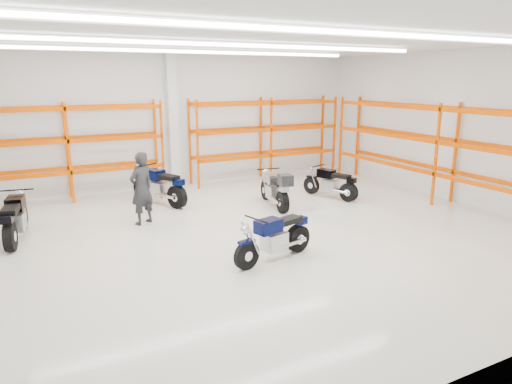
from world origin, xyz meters
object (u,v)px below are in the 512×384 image
motorcycle_back_b (161,187)px  motorcycle_back_d (332,184)px  motorcycle_main (277,238)px  standing_man (142,188)px  motorcycle_back_a (15,220)px  motorcycle_back_c (276,189)px  structural_column (173,121)px

motorcycle_back_b → motorcycle_back_d: size_ratio=1.13×
motorcycle_main → standing_man: (-1.91, 3.65, 0.47)m
motorcycle_back_a → motorcycle_back_b: 4.17m
motorcycle_back_d → standing_man: size_ratio=1.02×
motorcycle_back_a → standing_man: 2.96m
motorcycle_main → motorcycle_back_b: bearing=100.4°
standing_man → motorcycle_back_c: bearing=149.2°
motorcycle_main → structural_column: bearing=89.2°
motorcycle_back_c → motorcycle_back_d: size_ratio=1.14×
standing_man → motorcycle_back_b: bearing=-146.8°
motorcycle_main → motorcycle_back_c: motorcycle_back_c is taller
motorcycle_back_d → motorcycle_main: bearing=-138.5°
motorcycle_back_b → motorcycle_back_d: (4.98, -1.74, -0.07)m
motorcycle_back_b → motorcycle_back_c: size_ratio=0.99×
motorcycle_back_b → structural_column: bearing=62.6°
motorcycle_back_d → standing_man: (-5.91, 0.10, 0.48)m
motorcycle_back_a → motorcycle_back_b: size_ratio=1.02×
motorcycle_back_a → structural_column: (4.94, 3.66, 1.74)m
motorcycle_main → standing_man: 4.14m
motorcycle_main → motorcycle_back_d: 5.35m
motorcycle_back_b → motorcycle_back_c: motorcycle_back_b is taller
motorcycle_back_b → standing_man: standing_man is taller
structural_column → motorcycle_back_c: bearing=-65.6°
motorcycle_back_d → motorcycle_back_a: bearing=179.0°
motorcycle_back_b → structural_column: (1.08, 2.07, 1.72)m
motorcycle_back_a → motorcycle_back_c: 6.74m
motorcycle_back_d → structural_column: bearing=135.6°
motorcycle_back_c → standing_man: 3.84m
motorcycle_back_b → motorcycle_main: bearing=-79.6°
motorcycle_main → motorcycle_back_d: motorcycle_main is taller
motorcycle_main → motorcycle_back_d: size_ratio=1.04×
motorcycle_main → motorcycle_back_a: size_ratio=0.91×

